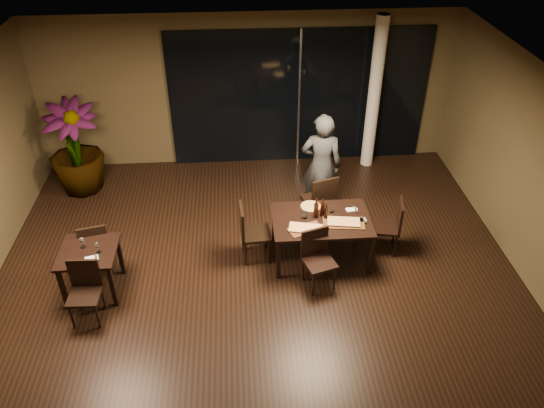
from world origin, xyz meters
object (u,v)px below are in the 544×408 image
Objects in this scene: bottle_c at (323,208)px; chair_main_left at (250,230)px; chair_side_near at (85,288)px; diner at (321,166)px; chair_main_right at (391,224)px; chair_side_far at (95,244)px; side_table at (89,257)px; bottle_b at (326,211)px; chair_main_near at (317,255)px; main_table at (321,223)px; potted_plant at (74,148)px; chair_main_far at (321,199)px; bottle_a at (316,208)px.

chair_main_left is at bearing -179.31° from bottle_c.
bottle_c reaches higher than chair_main_left.
diner reaches higher than chair_side_near.
chair_main_right is 1.05× the size of chair_side_far.
bottle_b is (3.46, 0.51, 0.26)m from side_table.
chair_side_far is 0.98× the size of chair_side_near.
chair_main_left is at bearing 129.08° from chair_main_near.
potted_plant reaches higher than main_table.
chair_main_near is at bearing -35.25° from potted_plant.
chair_main_far is at bearing 20.35° from side_table.
chair_side_far is at bearing 95.49° from chair_side_near.
potted_plant reaches higher than chair_main_right.
bottle_a is (-0.21, -0.75, 0.35)m from chair_main_far.
potted_plant is at bearing 105.73° from side_table.
bottle_a reaches higher than chair_main_left.
chair_main_near is (-0.14, -0.56, -0.16)m from main_table.
chair_main_far is 0.80m from bottle_c.
chair_main_far reaches higher than main_table.
chair_main_far is at bearing 81.92° from bottle_c.
chair_main_near is at bearing -127.20° from chair_main_left.
chair_side_near is 3.60m from bottle_b.
main_table is at bearing 58.94° from chair_main_near.
bottle_a is at bearing 144.75° from main_table.
bottle_b is (1.16, -0.06, 0.34)m from chair_main_left.
side_table is 0.90× the size of chair_side_far.
chair_main_near is 0.77m from bottle_c.
bottle_a is at bearing 56.72° from chair_main_far.
bottle_a is at bearing 19.96° from chair_side_near.
chair_side_near is (-3.24, -0.44, -0.00)m from chair_main_near.
chair_side_far is (-3.56, -0.85, -0.07)m from chair_main_far.
chair_main_far is 0.86m from bottle_b.
bottle_c is (3.45, 0.13, 0.40)m from chair_side_far.
chair_main_left is 2.34m from chair_side_far.
diner is 1.21m from bottle_a.
side_table is at bearing -170.27° from bottle_c.
chair_main_far reaches higher than side_table.
side_table is at bearing -170.46° from bottle_a.
chair_side_far is at bearing 153.66° from chair_main_near.
bottle_c is (3.42, 0.59, 0.28)m from side_table.
bottle_a is at bearing 162.48° from bottle_b.
potted_plant is at bearing 151.67° from bottle_b.
diner is at bearing 62.84° from chair_main_near.
side_table is at bearing -74.27° from potted_plant.
chair_side_far is 3.85m from diner.
bottle_a is at bearing -164.41° from bottle_c.
chair_main_near is 1.15m from chair_main_left.
chair_main_far is at bearing -19.14° from potted_plant.
potted_plant reaches higher than chair_side_near.
side_table is at bearing -171.60° from bottle_b.
chair_main_left is (2.31, 0.57, -0.08)m from side_table.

